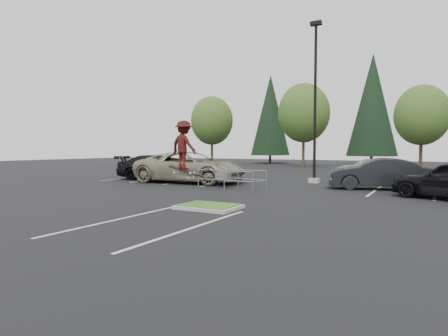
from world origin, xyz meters
The scene contains 15 objects.
ground centered at (0.00, 0.00, 0.00)m, with size 120.00×120.00×0.00m, color black.
grass_median centered at (0.00, 0.00, 0.08)m, with size 2.20×1.60×0.16m.
stall_lines centered at (-1.35, 6.02, 0.00)m, with size 22.62×17.60×0.01m.
light_pole centered at (0.50, 12.00, 4.56)m, with size 0.70×0.60×10.12m.
decid_a centered at (-18.01, 30.03, 5.58)m, with size 5.44×5.44×8.91m.
decid_b centered at (-6.01, 30.53, 6.04)m, with size 5.89×5.89×9.64m.
decid_c centered at (5.99, 29.83, 5.25)m, with size 5.12×5.12×8.38m.
conif_a centered at (-14.00, 40.00, 7.10)m, with size 5.72×5.72×13.00m.
conif_b centered at (0.00, 40.50, 7.85)m, with size 6.38×6.38×14.50m.
cart_corral centered at (-2.92, 6.47, 0.66)m, with size 3.86×1.84×1.05m.
skateboarder centered at (-0.45, -0.90, 2.30)m, with size 1.21×0.86×1.91m.
car_l_tan centered at (-6.50, 8.24, 1.00)m, with size 3.30×7.16×1.99m, color gray.
car_l_black centered at (-10.00, 9.34, 0.87)m, with size 2.42×5.96×1.73m, color black.
car_r_charc centered at (4.50, 9.97, 0.84)m, with size 1.78×5.09×1.68m, color black.
car_far_silver centered at (2.85, 18.00, 0.72)m, with size 2.02×4.97×1.44m, color #A0A09B.
Camera 1 is at (7.12, -11.53, 2.19)m, focal length 30.00 mm.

